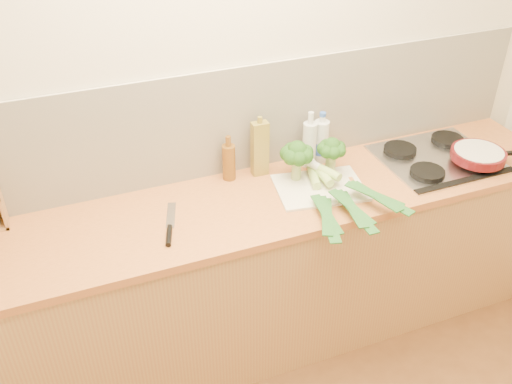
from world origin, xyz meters
The scene contains 15 objects.
room_shell centered at (0.00, 1.49, 1.17)m, with size 3.50×3.50×3.50m.
counter centered at (0.00, 1.20, 0.45)m, with size 3.20×0.62×0.90m.
gas_hob centered at (1.02, 1.20, 0.91)m, with size 0.58×0.50×0.04m.
chopping_board centered at (0.33, 1.18, 0.91)m, with size 0.41×0.31×0.01m, color beige.
broccoli_left centered at (0.25, 1.28, 1.05)m, with size 0.16×0.16×0.21m.
broccoli_right centered at (0.43, 1.26, 1.05)m, with size 0.14×0.14×0.20m.
leek_front centered at (0.31, 1.17, 0.94)m, with size 0.26×0.71×0.04m.
leek_mid centered at (0.36, 1.11, 0.95)m, with size 0.10×0.63×0.04m.
leek_back centered at (0.42, 1.11, 0.97)m, with size 0.27×0.59×0.04m.
chefs_knife centered at (-0.42, 1.11, 0.91)m, with size 0.12×0.31×0.02m.
skillet centered at (1.17, 1.08, 0.96)m, with size 0.39×0.27×0.05m.
oil_tin centered at (0.12, 1.41, 1.04)m, with size 0.08×0.05×0.31m.
glass_bottle centered at (0.38, 1.40, 1.02)m, with size 0.07×0.07×0.30m.
amber_bottle centered at (-0.04, 1.43, 1.00)m, with size 0.06×0.06×0.23m.
water_bottle centered at (0.45, 1.42, 1.01)m, with size 0.08×0.08×0.25m.
Camera 1 is at (-0.78, -0.82, 2.42)m, focal length 40.00 mm.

